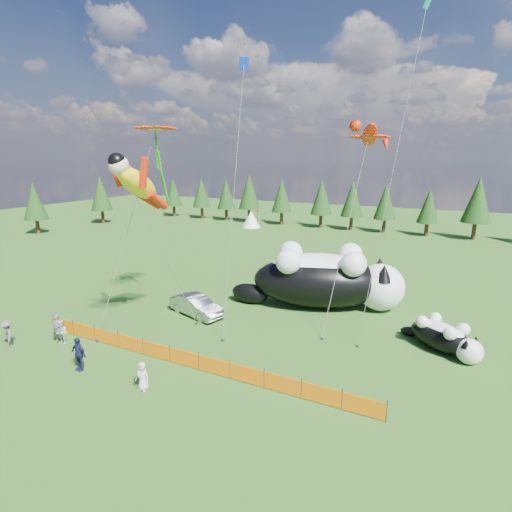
{
  "coord_description": "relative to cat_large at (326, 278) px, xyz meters",
  "views": [
    {
      "loc": [
        12.79,
        -19.41,
        11.43
      ],
      "look_at": [
        1.01,
        4.0,
        4.99
      ],
      "focal_mm": 28.0,
      "sensor_mm": 36.0,
      "label": 1
    }
  ],
  "objects": [
    {
      "name": "tree_line",
      "position": [
        -4.29,
        35.42,
        1.67
      ],
      "size": [
        90.0,
        4.0,
        8.0
      ],
      "primitive_type": null,
      "color": "black",
      "rests_on": "ground"
    },
    {
      "name": "diamond_kite_b",
      "position": [
        5.54,
        -1.11,
        16.65
      ],
      "size": [
        2.08,
        5.67,
        21.31
      ],
      "color": "#0C9898",
      "rests_on": "ground"
    },
    {
      "name": "diamond_kite_a",
      "position": [
        -4.54,
        -4.92,
        14.23
      ],
      "size": [
        1.15,
        4.66,
        18.18
      ],
      "color": "#0E38D5",
      "rests_on": "ground"
    },
    {
      "name": "spectator_c",
      "position": [
        -9.22,
        -15.52,
        -1.36
      ],
      "size": [
        1.17,
        0.66,
        1.93
      ],
      "primitive_type": "imported",
      "rotation": [
        0.0,
        0.0,
        -0.07
      ],
      "color": "#16193D",
      "rests_on": "ground"
    },
    {
      "name": "spectator_e",
      "position": [
        -4.71,
        -15.47,
        -1.56
      ],
      "size": [
        0.81,
        0.58,
        1.53
      ],
      "primitive_type": "imported",
      "rotation": [
        0.0,
        0.0,
        0.14
      ],
      "color": "silver",
      "rests_on": "ground"
    },
    {
      "name": "safety_fence",
      "position": [
        -4.29,
        -12.58,
        -1.82
      ],
      "size": [
        22.06,
        0.06,
        1.1
      ],
      "color": "#262626",
      "rests_on": "ground"
    },
    {
      "name": "spectator_a",
      "position": [
        -13.2,
        -13.78,
        -1.36
      ],
      "size": [
        0.8,
        0.63,
        1.93
      ],
      "primitive_type": "imported",
      "rotation": [
        0.0,
        0.0,
        0.27
      ],
      "color": "#545458",
      "rests_on": "ground"
    },
    {
      "name": "superhero_kite",
      "position": [
        -8.51,
        -10.77,
        7.63
      ],
      "size": [
        4.87,
        5.94,
        12.23
      ],
      "color": "yellow",
      "rests_on": "ground"
    },
    {
      "name": "cat_large",
      "position": [
        0.0,
        0.0,
        0.0
      ],
      "size": [
        13.21,
        7.68,
        4.9
      ],
      "rotation": [
        0.0,
        0.0,
        0.32
      ],
      "color": "black",
      "rests_on": "ground"
    },
    {
      "name": "gecko_kite",
      "position": [
        1.74,
        4.58,
        10.85
      ],
      "size": [
        4.51,
        13.84,
        16.67
      ],
      "color": "red",
      "rests_on": "ground"
    },
    {
      "name": "car",
      "position": [
        -8.03,
        -6.04,
        -1.58
      ],
      "size": [
        4.83,
        2.79,
        1.5
      ],
      "primitive_type": "imported",
      "rotation": [
        0.0,
        0.0,
        1.29
      ],
      "color": "#A8A8AC",
      "rests_on": "ground"
    },
    {
      "name": "flower_kite",
      "position": [
        -9.92,
        -7.25,
        10.86
      ],
      "size": [
        3.52,
        7.21,
        14.31
      ],
      "color": "red",
      "rests_on": "ground"
    },
    {
      "name": "festival_tents",
      "position": [
        6.71,
        30.42,
        -0.93
      ],
      "size": [
        50.0,
        3.2,
        2.8
      ],
      "primitive_type": null,
      "color": "white",
      "rests_on": "ground"
    },
    {
      "name": "ground",
      "position": [
        -4.29,
        -9.58,
        -2.33
      ],
      "size": [
        160.0,
        160.0,
        0.0
      ],
      "primitive_type": "plane",
      "color": "#143209",
      "rests_on": "ground"
    },
    {
      "name": "spectator_b",
      "position": [
        -12.9,
        -13.74,
        -1.56
      ],
      "size": [
        0.86,
        0.76,
        1.53
      ],
      "primitive_type": "imported",
      "rotation": [
        0.0,
        0.0,
        -0.54
      ],
      "color": "silver",
      "rests_on": "ground"
    },
    {
      "name": "spectator_d",
      "position": [
        -15.3,
        -15.66,
        -1.43
      ],
      "size": [
        1.3,
        1.0,
        1.8
      ],
      "primitive_type": "imported",
      "rotation": [
        0.0,
        0.0,
        -0.4
      ],
      "color": "#545458",
      "rests_on": "ground"
    },
    {
      "name": "cat_small",
      "position": [
        8.67,
        -4.05,
        -1.39
      ],
      "size": [
        4.82,
        3.92,
        1.98
      ],
      "rotation": [
        0.0,
        0.0,
        -0.6
      ],
      "color": "black",
      "rests_on": "ground"
    }
  ]
}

